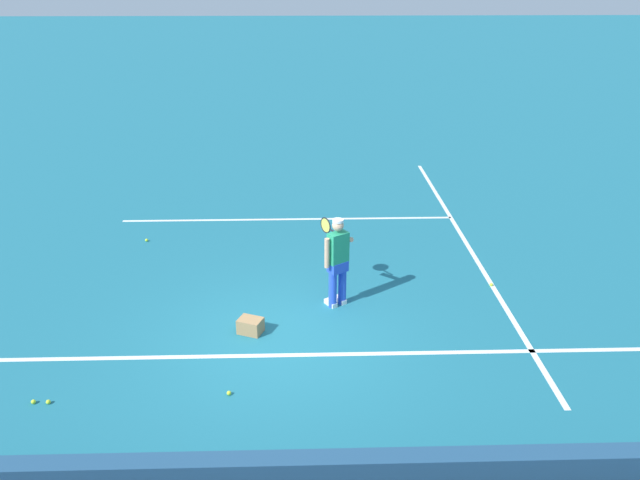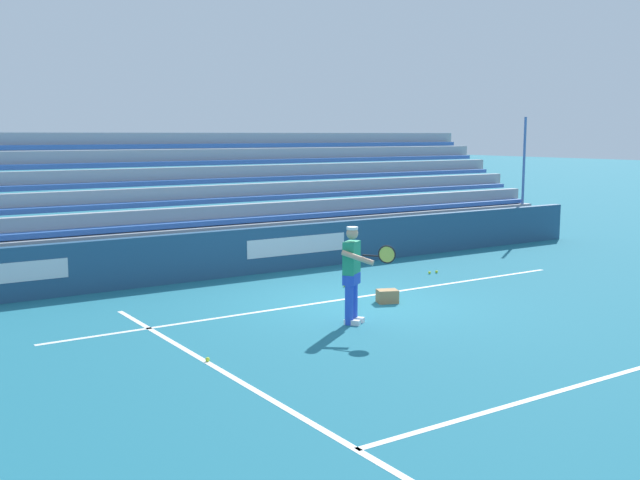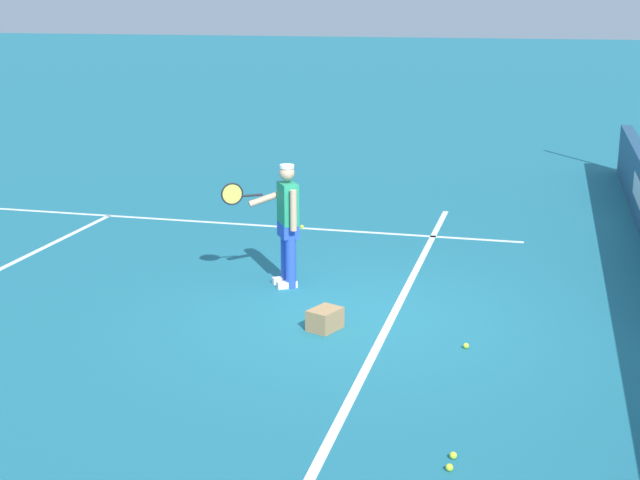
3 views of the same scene
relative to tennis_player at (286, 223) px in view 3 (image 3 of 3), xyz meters
The scene contains 9 objects.
ground_plane 1.76m from the tennis_player, 130.44° to the right, with size 160.00×160.00×0.00m, color #1E6B7F.
court_baseline_white 2.13m from the tennis_player, 120.76° to the right, with size 12.00×0.10×0.01m, color white.
court_sideline_white 4.32m from the tennis_player, 42.30° to the left, with size 0.10×12.00×0.01m, color white.
tennis_player is the anchor object (origin of this frame).
ball_box_cardboard 1.96m from the tennis_player, 148.64° to the right, with size 0.40×0.30×0.26m, color #A87F51.
tennis_ball_near_player 3.28m from the tennis_player, 11.56° to the left, with size 0.07×0.07×0.07m, color #CCE533.
tennis_ball_by_box 3.29m from the tennis_player, 123.08° to the right, with size 0.07×0.07×0.07m, color #CCE533.
tennis_ball_far_right 5.39m from the tennis_player, 148.50° to the right, with size 0.07×0.07×0.07m, color #CCE533.
tennis_ball_stray_back 5.21m from the tennis_player, 147.15° to the right, with size 0.07×0.07×0.07m, color #CCE533.
Camera 3 is at (-10.41, -2.23, 3.91)m, focal length 50.00 mm.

